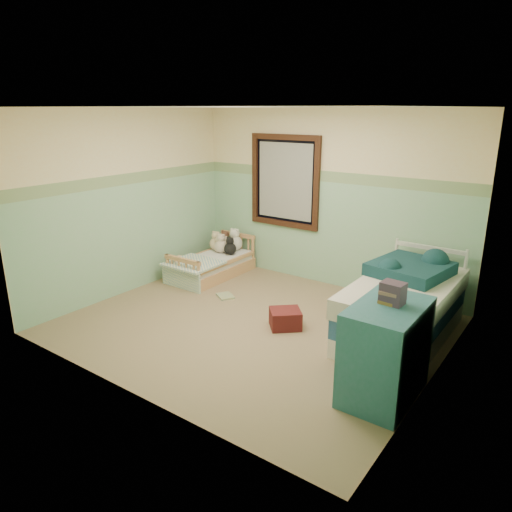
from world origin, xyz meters
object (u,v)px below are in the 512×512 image
Objects in this scene: dresser at (385,351)px; red_pillow at (285,319)px; plush_floor_cream at (179,273)px; floor_book at (225,296)px; plush_floor_tan at (182,268)px; toddler_bed_frame at (213,270)px; twin_bed_frame at (400,328)px.

red_pillow is at bearing 155.60° from dresser.
plush_floor_cream reaches higher than floor_book.
dresser is at bearing -16.29° from plush_floor_cream.
red_pillow is 1.23m from floor_book.
dresser is at bearing -18.80° from plush_floor_tan.
dresser is 2.85m from floor_book.
red_pillow reaches higher than plush_floor_tan.
toddler_bed_frame is at bearing 66.21° from plush_floor_cream.
toddler_bed_frame is at bearing 32.76° from plush_floor_tan.
twin_bed_frame is at bearing -6.22° from toddler_bed_frame.
red_pillow is (2.31, -0.62, 0.00)m from plush_floor_tan.
twin_bed_frame is 1.31m from red_pillow.
dresser reaches higher than plush_floor_tan.
plush_floor_cream reaches higher than plush_floor_tan.
twin_bed_frame is at bearing 35.11° from floor_book.
floor_book is (-1.18, 0.32, -0.10)m from red_pillow.
toddler_bed_frame is 0.55m from plush_floor_cream.
plush_floor_tan is at bearing 128.44° from plush_floor_cream.
dresser is (3.58, -1.05, 0.31)m from plush_floor_cream.
red_pillow is (2.12, -0.38, -0.02)m from plush_floor_cream.
plush_floor_tan is 0.12× the size of twin_bed_frame.
plush_floor_cream is at bearing 169.74° from red_pillow.
twin_bed_frame is 7.12× the size of floor_book.
dresser reaches higher than toddler_bed_frame.
twin_bed_frame is 2.05× the size of dresser.
dresser is 3.47× the size of floor_book.
floor_book is at bearing -14.93° from plush_floor_tan.
toddler_bed_frame is at bearing 155.07° from red_pillow.
plush_floor_cream is at bearing -154.19° from floor_book.
dresser is (3.77, -1.28, 0.33)m from plush_floor_tan.
red_pillow is at bearing 14.53° from floor_book.
floor_book is (0.72, -0.56, -0.07)m from toddler_bed_frame.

